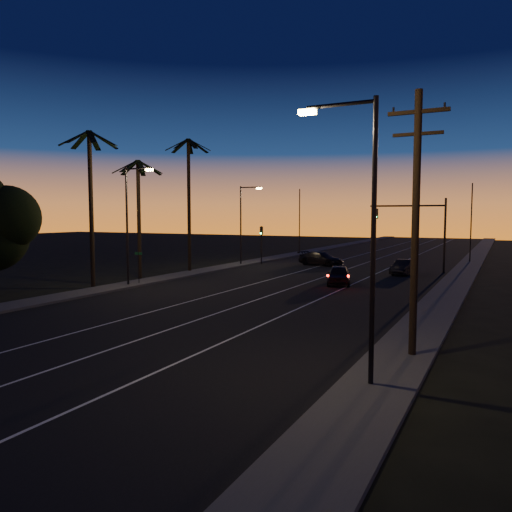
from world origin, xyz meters
The scene contains 21 objects.
road centered at (0.00, 30.00, 0.01)m, with size 20.00×170.00×0.01m, color black.
sidewalk_left centered at (-11.20, 30.00, 0.08)m, with size 2.40×170.00×0.16m, color #373835.
sidewalk_right centered at (11.20, 30.00, 0.08)m, with size 2.40×170.00×0.16m, color #373835.
lane_stripe_left centered at (-3.00, 30.00, 0.02)m, with size 0.12×160.00×0.01m, color silver.
lane_stripe_mid centered at (0.50, 30.00, 0.02)m, with size 0.12×160.00×0.01m, color silver.
lane_stripe_right centered at (4.00, 30.00, 0.02)m, with size 0.12×160.00×0.01m, color silver.
palm_near centered at (-12.60, 18.00, 7.07)m, with size 4.25×4.16×11.53m.
palm_mid centered at (-13.20, 24.00, 6.25)m, with size 4.25×4.16×10.03m.
palm_far centered at (-12.20, 30.00, 7.61)m, with size 4.25×4.16×12.53m.
streetlight_left_near centered at (-10.70, 20.00, 5.32)m, with size 2.55×0.26×9.00m.
streetlight_left_far centered at (-10.69, 38.00, 5.06)m, with size 2.55×0.26×8.50m.
streetlight_right_near centered at (10.70, 6.00, 5.32)m, with size 2.55×0.26×9.00m.
street_sign centered at (-10.80, 21.00, 1.66)m, with size 0.70×0.06×2.60m.
utility_pole centered at (11.60, 10.00, 5.32)m, with size 2.20×0.28×10.00m.
signal_mast centered at (7.14, 39.99, 4.78)m, with size 7.10×0.41×7.00m.
signal_post centered at (-9.50, 39.98, 2.89)m, with size 0.28×0.37×4.20m.
far_pole_left centered at (-11.00, 55.00, 4.50)m, with size 0.14×0.14×9.00m, color black.
far_pole_right centered at (11.00, 52.00, 4.50)m, with size 0.14×0.14×9.00m, color black.
lead_car centered at (3.02, 28.28, 0.75)m, with size 2.93×5.11×1.48m.
right_car centered at (6.36, 37.19, 0.69)m, with size 1.87×4.23×1.35m.
cross_car centered at (-3.16, 41.64, 0.74)m, with size 5.38×3.17×1.46m.
Camera 1 is at (14.65, -9.26, 5.44)m, focal length 35.00 mm.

